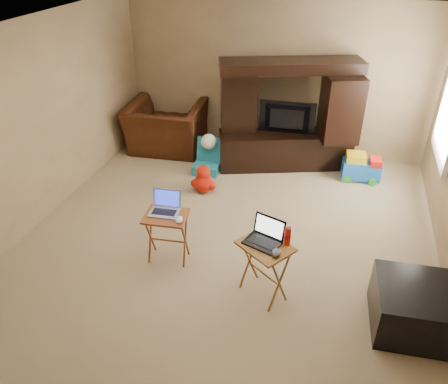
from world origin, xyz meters
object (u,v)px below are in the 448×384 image
(mouse_left, at_px, (179,220))
(water_bottle, at_px, (288,236))
(tray_table_left, at_px, (168,237))
(recliner, at_px, (166,128))
(plush_toy, at_px, (203,178))
(laptop_right, at_px, (263,234))
(child_rocker, at_px, (206,157))
(push_toy, at_px, (362,167))
(mouse_right, at_px, (276,253))
(television, at_px, (287,119))
(entertainment_center, at_px, (287,116))
(tray_table_right, at_px, (264,270))
(ottoman, at_px, (414,308))
(laptop_left, at_px, (164,204))

(mouse_left, relative_size, water_bottle, 0.62)
(tray_table_left, bearing_deg, recliner, 107.58)
(plush_toy, height_order, laptop_right, laptop_right)
(child_rocker, xyz_separation_m, water_bottle, (1.62, -2.32, 0.49))
(push_toy, relative_size, mouse_right, 4.32)
(plush_toy, height_order, water_bottle, water_bottle)
(television, height_order, tray_table_left, television)
(entertainment_center, xyz_separation_m, television, (0.00, -0.04, -0.04))
(television, relative_size, laptop_right, 2.53)
(recliner, relative_size, mouse_left, 10.05)
(plush_toy, bearing_deg, mouse_right, -54.01)
(tray_table_left, distance_m, tray_table_right, 1.21)
(ottoman, bearing_deg, recliner, 141.76)
(mouse_left, bearing_deg, tray_table_left, 159.78)
(push_toy, bearing_deg, tray_table_right, -115.17)
(laptop_left, bearing_deg, recliner, 107.51)
(tray_table_left, relative_size, mouse_left, 4.92)
(recliner, height_order, tray_table_right, recliner)
(ottoman, bearing_deg, laptop_right, 178.45)
(child_rocker, height_order, mouse_right, mouse_right)
(tray_table_right, xyz_separation_m, laptop_right, (-0.04, 0.02, 0.45))
(recliner, distance_m, tray_table_left, 2.97)
(push_toy, distance_m, laptop_right, 3.05)
(recliner, xyz_separation_m, mouse_left, (1.35, -2.80, 0.23))
(laptop_left, bearing_deg, push_toy, 44.97)
(mouse_right, bearing_deg, recliner, 128.50)
(ottoman, bearing_deg, entertainment_center, 120.50)
(laptop_left, height_order, laptop_right, laptop_right)
(recliner, bearing_deg, tray_table_left, 108.03)
(ottoman, height_order, laptop_right, laptop_right)
(television, height_order, plush_toy, television)
(child_rocker, relative_size, mouse_left, 4.23)
(ottoman, bearing_deg, tray_table_right, 179.19)
(laptop_right, bearing_deg, entertainment_center, 113.50)
(laptop_right, relative_size, mouse_left, 2.74)
(entertainment_center, xyz_separation_m, push_toy, (1.22, -0.12, -0.64))
(television, height_order, recliner, television)
(tray_table_left, distance_m, laptop_left, 0.43)
(mouse_right, bearing_deg, entertainment_center, 97.65)
(laptop_right, height_order, mouse_right, laptop_right)
(television, xyz_separation_m, laptop_left, (-0.93, -2.64, -0.08))
(laptop_left, xyz_separation_m, mouse_left, (0.22, -0.10, -0.09))
(recliner, height_order, push_toy, recliner)
(plush_toy, distance_m, mouse_left, 1.71)
(television, distance_m, push_toy, 1.36)
(ottoman, relative_size, water_bottle, 3.68)
(water_bottle, bearing_deg, tray_table_left, 172.69)
(plush_toy, relative_size, tray_table_left, 0.71)
(tray_table_left, xyz_separation_m, laptop_right, (1.14, -0.24, 0.47))
(tray_table_right, xyz_separation_m, mouse_right, (0.13, -0.12, 0.36))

